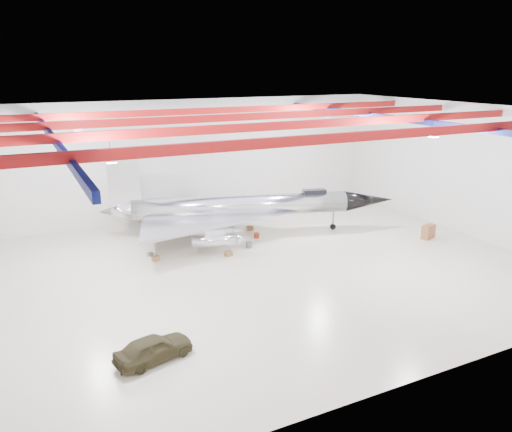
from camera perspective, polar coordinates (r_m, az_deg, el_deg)
floor at (r=35.41m, az=-0.61°, el=-6.24°), size 40.00×40.00×0.00m
wall_back at (r=47.35m, az=-8.52°, el=6.40°), size 40.00×0.00×40.00m
wall_right at (r=45.75m, az=22.70°, el=4.94°), size 0.00×30.00×30.00m
ceiling at (r=32.74m, az=-0.67°, el=11.79°), size 40.00×40.00×0.00m
ceiling_structure at (r=32.81m, az=-0.66°, el=10.62°), size 39.50×29.50×1.08m
jet_aircraft at (r=42.21m, az=-1.73°, el=0.82°), size 24.75×18.02×6.91m
jeep at (r=25.56m, az=-11.63°, el=-14.58°), size 4.14×2.44×1.32m
desk at (r=44.07m, az=19.09°, el=-1.71°), size 1.41×0.98×1.17m
crate_ply at (r=37.75m, az=-11.38°, el=-4.80°), size 0.60×0.52×0.36m
toolbox_red at (r=43.61m, az=-7.37°, el=-1.70°), size 0.48×0.42×0.29m
engine_drum at (r=39.69m, az=-0.79°, el=-3.31°), size 0.50×0.50×0.44m
parts_bin at (r=43.88m, az=-0.69°, el=-1.40°), size 0.56×0.47×0.36m
crate_small at (r=38.82m, az=-11.98°, el=-4.30°), size 0.46×0.43×0.26m
tool_chest at (r=41.92m, az=0.07°, el=-2.23°), size 0.53×0.53×0.42m
oil_barrel at (r=38.03m, az=-3.17°, el=-4.31°), size 0.62×0.55×0.38m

